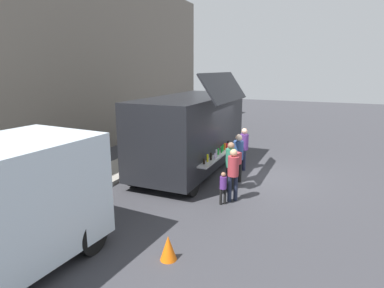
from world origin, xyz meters
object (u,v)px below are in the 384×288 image
(traffic_cone_orange, at_px, (168,248))
(customer_extra_browsing, at_px, (244,145))
(child_near_queue, at_px, (223,185))
(customer_front_ordering, at_px, (238,154))
(food_truck_main, at_px, (191,131))
(customer_rear_waiting, at_px, (233,170))
(trash_bin, at_px, (177,137))
(customer_mid_with_backpack, at_px, (232,161))

(traffic_cone_orange, height_order, customer_extra_browsing, customer_extra_browsing)
(child_near_queue, bearing_deg, customer_front_ordering, -36.73)
(food_truck_main, height_order, traffic_cone_orange, food_truck_main)
(customer_rear_waiting, bearing_deg, traffic_cone_orange, 127.22)
(food_truck_main, height_order, trash_bin, food_truck_main)
(customer_front_ordering, relative_size, customer_rear_waiting, 1.07)
(customer_front_ordering, height_order, child_near_queue, customer_front_ordering)
(trash_bin, height_order, child_near_queue, child_near_queue)
(trash_bin, bearing_deg, customer_front_ordering, -133.92)
(customer_rear_waiting, relative_size, customer_extra_browsing, 0.97)
(customer_rear_waiting, bearing_deg, customer_mid_with_backpack, -27.48)
(customer_rear_waiting, bearing_deg, food_truck_main, -0.44)
(food_truck_main, distance_m, customer_front_ordering, 2.20)
(customer_rear_waiting, xyz_separation_m, customer_extra_browsing, (3.19, 0.47, 0.03))
(food_truck_main, bearing_deg, trash_bin, 33.58)
(trash_bin, relative_size, customer_extra_browsing, 0.56)
(food_truck_main, height_order, customer_mid_with_backpack, food_truck_main)
(food_truck_main, distance_m, trash_bin, 4.43)
(customer_front_ordering, bearing_deg, customer_extra_browsing, -58.08)
(customer_mid_with_backpack, xyz_separation_m, child_near_queue, (-1.22, -0.10, -0.40))
(customer_front_ordering, height_order, customer_extra_browsing, customer_front_ordering)
(customer_front_ordering, distance_m, child_near_queue, 2.05)
(customer_mid_with_backpack, bearing_deg, traffic_cone_orange, 111.40)
(customer_mid_with_backpack, distance_m, customer_extra_browsing, 2.35)
(traffic_cone_orange, distance_m, customer_rear_waiting, 3.65)
(traffic_cone_orange, relative_size, customer_extra_browsing, 0.33)
(child_near_queue, bearing_deg, trash_bin, -3.98)
(trash_bin, distance_m, customer_rear_waiting, 7.48)
(food_truck_main, bearing_deg, customer_rear_waiting, -133.09)
(customer_rear_waiting, relative_size, child_near_queue, 1.63)
(trash_bin, height_order, customer_front_ordering, customer_front_ordering)
(customer_front_ordering, xyz_separation_m, child_near_queue, (-2.00, -0.10, -0.44))
(customer_front_ordering, distance_m, customer_mid_with_backpack, 0.79)
(customer_extra_browsing, distance_m, child_near_queue, 3.60)
(food_truck_main, relative_size, child_near_queue, 6.04)
(customer_mid_with_backpack, xyz_separation_m, customer_rear_waiting, (-0.85, -0.29, -0.02))
(trash_bin, bearing_deg, food_truck_main, -147.15)
(food_truck_main, height_order, customer_rear_waiting, food_truck_main)
(traffic_cone_orange, bearing_deg, trash_bin, 24.43)
(customer_mid_with_backpack, bearing_deg, customer_extra_browsing, -63.21)
(traffic_cone_orange, relative_size, customer_front_ordering, 0.31)
(trash_bin, distance_m, customer_mid_with_backpack, 6.64)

